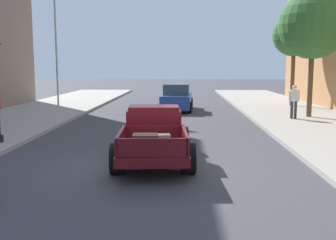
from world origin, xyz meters
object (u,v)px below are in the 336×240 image
Objects in this scene: pedestrian_sidewalk_right at (294,100)px; street_tree_second at (313,25)px; hotrod_truck_maroon at (154,134)px; car_background_blue at (177,98)px; flagpole at (59,17)px; street_tree_third at (294,35)px.

pedestrian_sidewalk_right is 0.26× the size of street_tree_second.
hotrod_truck_maroon is 1.14× the size of car_background_blue.
pedestrian_sidewalk_right is (6.31, 8.18, 0.33)m from hotrod_truck_maroon.
car_background_blue is at bearing -5.07° from flagpole.
flagpole is (-13.22, 5.31, 4.68)m from pedestrian_sidewalk_right.
street_tree_second is (6.84, -3.85, 3.98)m from car_background_blue.
car_background_blue is 2.66× the size of pedestrian_sidewalk_right.
street_tree_second is (7.32, 8.98, 3.99)m from hotrod_truck_maroon.
street_tree_second reaches higher than street_tree_third.
car_background_blue is 8.95m from flagpole.
hotrod_truck_maroon is at bearing -92.14° from car_background_blue.
flagpole reaches higher than street_tree_third.
pedestrian_sidewalk_right is at bearing -38.56° from car_background_blue.
car_background_blue is 0.69× the size of street_tree_second.
flagpole reaches higher than pedestrian_sidewalk_right.
flagpole is 15.00m from street_tree_third.
pedestrian_sidewalk_right is (5.83, -4.65, 0.32)m from car_background_blue.
street_tree_third reaches higher than hotrod_truck_maroon.
street_tree_second reaches higher than car_background_blue.
hotrod_truck_maroon is at bearing -127.67° from pedestrian_sidewalk_right.
street_tree_second is (1.01, 0.80, 3.66)m from pedestrian_sidewalk_right.
street_tree_second is 1.06× the size of street_tree_third.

